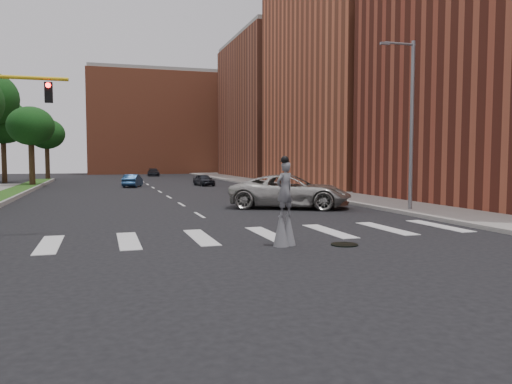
% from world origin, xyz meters
% --- Properties ---
extents(ground_plane, '(160.00, 160.00, 0.00)m').
position_xyz_m(ground_plane, '(0.00, 0.00, 0.00)').
color(ground_plane, black).
rests_on(ground_plane, ground).
extents(median_curb, '(0.20, 60.00, 0.28)m').
position_xyz_m(median_curb, '(-10.45, 20.00, 0.14)').
color(median_curb, '#979792').
rests_on(median_curb, ground).
extents(sidewalk_right, '(5.00, 90.00, 0.18)m').
position_xyz_m(sidewalk_right, '(12.50, 25.00, 0.09)').
color(sidewalk_right, gray).
rests_on(sidewalk_right, ground).
extents(manhole, '(0.90, 0.90, 0.04)m').
position_xyz_m(manhole, '(3.00, -2.00, 0.02)').
color(manhole, black).
rests_on(manhole, ground).
extents(building_mid, '(16.00, 22.00, 24.00)m').
position_xyz_m(building_mid, '(22.00, 30.00, 12.00)').
color(building_mid, '#B95A3A').
rests_on(building_mid, ground).
extents(building_far, '(16.00, 22.00, 20.00)m').
position_xyz_m(building_far, '(22.00, 54.00, 10.00)').
color(building_far, brown).
rests_on(building_far, ground).
extents(building_backdrop, '(26.00, 14.00, 18.00)m').
position_xyz_m(building_backdrop, '(6.00, 78.00, 9.00)').
color(building_backdrop, '#B95A3A').
rests_on(building_backdrop, ground).
extents(streetlight, '(2.05, 0.20, 9.00)m').
position_xyz_m(streetlight, '(10.90, 6.00, 4.90)').
color(streetlight, slate).
rests_on(streetlight, ground).
extents(stilt_performer, '(0.81, 0.66, 2.98)m').
position_xyz_m(stilt_performer, '(1.05, -1.50, 1.20)').
color(stilt_performer, '#352315').
rests_on(stilt_performer, ground).
extents(suv_crossing, '(7.64, 6.08, 1.93)m').
position_xyz_m(suv_crossing, '(5.71, 9.99, 0.97)').
color(suv_crossing, '#AFACA5').
rests_on(suv_crossing, ground).
extents(car_near, '(1.96, 3.72, 1.20)m').
position_xyz_m(car_near, '(5.34, 33.67, 0.60)').
color(car_near, black).
rests_on(car_near, ground).
extents(car_mid, '(2.28, 4.01, 1.25)m').
position_xyz_m(car_mid, '(-1.80, 33.64, 0.62)').
color(car_mid, navy).
rests_on(car_mid, ground).
extents(car_far, '(1.78, 4.14, 1.19)m').
position_xyz_m(car_far, '(2.99, 61.91, 0.59)').
color(car_far, black).
rests_on(car_far, ground).
extents(tree_6, '(4.46, 4.46, 7.89)m').
position_xyz_m(tree_6, '(-11.25, 36.54, 5.92)').
color(tree_6, '#352315').
rests_on(tree_6, ground).
extents(tree_7, '(4.51, 4.51, 7.81)m').
position_xyz_m(tree_7, '(-11.32, 52.12, 5.83)').
color(tree_7, '#352315').
rests_on(tree_7, ground).
extents(tree_8, '(5.89, 5.89, 9.49)m').
position_xyz_m(tree_8, '(-15.38, 46.42, 6.94)').
color(tree_8, '#352315').
rests_on(tree_8, ground).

